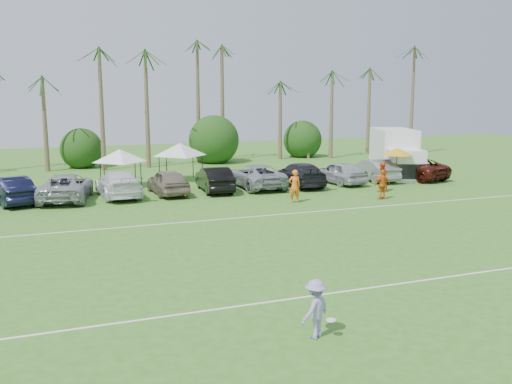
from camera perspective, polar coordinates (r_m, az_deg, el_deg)
name	(u,v)px	position (r m, az deg, el deg)	size (l,w,h in m)	color
ground	(388,311)	(18.04, 13.06, -11.54)	(120.00, 120.00, 0.00)	#397021
field_lines	(282,246)	(24.71, 2.63, -5.41)	(80.00, 12.10, 0.01)	white
palm_tree_2	(0,60)	(51.96, -24.19, 11.98)	(2.40, 2.40, 10.90)	brown
palm_tree_3	(52,50)	(51.98, -19.74, 13.20)	(2.40, 2.40, 11.90)	brown
palm_tree_4	(102,82)	(52.14, -15.11, 10.57)	(2.40, 2.40, 8.90)	brown
palm_tree_5	(148,72)	(52.75, -10.74, 11.67)	(2.40, 2.40, 9.90)	brown
palm_tree_6	(192,63)	(53.65, -6.46, 12.67)	(2.40, 2.40, 10.90)	brown
palm_tree_7	(233,55)	(54.85, -2.32, 13.55)	(2.40, 2.40, 11.90)	brown
palm_tree_8	(282,83)	(56.55, 2.59, 10.81)	(2.40, 2.40, 8.90)	brown
palm_tree_9	(327,75)	(58.75, 7.16, 11.56)	(2.40, 2.40, 9.90)	brown
palm_tree_10	(371,67)	(61.29, 11.40, 12.18)	(2.40, 2.40, 10.90)	brown
palm_tree_11	(404,59)	(63.55, 14.56, 12.74)	(2.40, 2.40, 11.90)	brown
bush_tree_1	(81,147)	(53.16, -17.10, 4.32)	(4.00, 4.00, 4.00)	brown
bush_tree_2	(211,143)	(55.29, -4.56, 4.92)	(4.00, 4.00, 4.00)	brown
bush_tree_3	(304,140)	(58.89, 4.84, 5.21)	(4.00, 4.00, 4.00)	brown
sideline_player_a	(295,186)	(34.32, 3.87, 0.59)	(0.73, 0.48, 2.00)	orange
sideline_player_b	(381,177)	(38.97, 12.44, 1.48)	(0.97, 0.75, 1.99)	#F1551A
sideline_player_c	(382,185)	(36.16, 12.53, 0.73)	(1.08, 0.45, 1.85)	orange
box_truck	(396,151)	(46.68, 13.87, 3.97)	(4.90, 7.62, 3.68)	white
canopy_tent_left	(119,149)	(40.94, -13.50, 4.17)	(3.83, 3.83, 3.10)	black
canopy_tent_right	(180,143)	(42.97, -7.63, 4.87)	(4.11, 4.11, 3.33)	black
market_umbrella	(397,151)	(42.74, 13.94, 3.97)	(2.35, 2.35, 2.62)	black
frisbee_player	(315,309)	(15.64, 5.96, -11.55)	(1.21, 1.03, 1.62)	#9C8FCB
parked_car_1	(10,190)	(36.94, -23.37, 0.19)	(1.75, 5.03, 1.66)	black
parked_car_2	(66,187)	(36.87, -18.47, 0.47)	(2.75, 5.96, 1.66)	#999DA3
parked_car_3	(118,184)	(37.19, -13.62, 0.78)	(2.32, 5.71, 1.66)	white
parked_car_4	(168,182)	(37.56, -8.80, 1.03)	(1.96, 4.86, 1.66)	gray
parked_car_5	(214,179)	(38.32, -4.18, 1.29)	(1.75, 5.03, 1.66)	black
parked_car_6	(257,176)	(39.65, 0.05, 1.61)	(2.75, 5.96, 1.66)	#989CA2
parked_car_7	(300,174)	(40.58, 4.39, 1.77)	(2.32, 5.71, 1.66)	black
parked_car_8	(339,172)	(41.95, 8.34, 1.96)	(1.96, 4.86, 1.66)	#B3B4BB
parked_car_9	(374,170)	(43.88, 11.72, 2.20)	(1.75, 5.03, 1.66)	gray
parked_car_10	(411,168)	(45.49, 15.21, 2.32)	(2.75, 5.96, 1.66)	#4A170F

